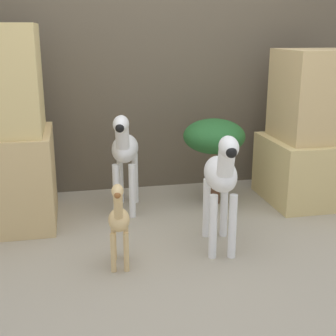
{
  "coord_description": "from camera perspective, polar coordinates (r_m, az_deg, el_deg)",
  "views": [
    {
      "loc": [
        -0.67,
        -2.38,
        1.31
      ],
      "look_at": [
        -0.05,
        0.58,
        0.42
      ],
      "focal_mm": 50.0,
      "sensor_mm": 36.0,
      "label": 1
    }
  ],
  "objects": [
    {
      "name": "ground_plane",
      "position": [
        2.8,
        3.56,
        -11.55
      ],
      "size": [
        14.0,
        14.0,
        0.0
      ],
      "primitive_type": "plane",
      "color": "#9E937F"
    },
    {
      "name": "wall_back",
      "position": [
        3.94,
        -2.03,
        13.33
      ],
      "size": [
        6.4,
        0.08,
        2.2
      ],
      "color": "brown",
      "rests_on": "ground_plane"
    },
    {
      "name": "rock_pillar_right",
      "position": [
        3.82,
        17.38,
        3.83
      ],
      "size": [
        0.72,
        0.68,
        1.18
      ],
      "color": "#D1B775",
      "rests_on": "ground_plane"
    },
    {
      "name": "zebra_right",
      "position": [
        2.81,
        6.52,
        -1.07
      ],
      "size": [
        0.26,
        0.59,
        0.77
      ],
      "color": "white",
      "rests_on": "ground_plane"
    },
    {
      "name": "zebra_left",
      "position": [
        3.42,
        -5.32,
        2.15
      ],
      "size": [
        0.28,
        0.59,
        0.77
      ],
      "color": "white",
      "rests_on": "ground_plane"
    },
    {
      "name": "giraffe_figurine",
      "position": [
        2.64,
        -6.0,
        -6.32
      ],
      "size": [
        0.14,
        0.33,
        0.54
      ],
      "color": "tan",
      "rests_on": "ground_plane"
    },
    {
      "name": "potted_palm_front",
      "position": [
        3.59,
        5.64,
        3.67
      ],
      "size": [
        0.47,
        0.47,
        0.67
      ],
      "color": "#513323",
      "rests_on": "ground_plane"
    }
  ]
}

